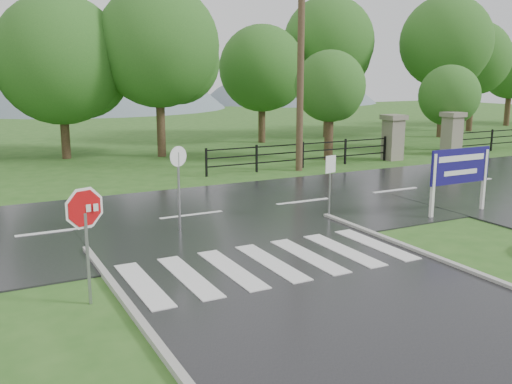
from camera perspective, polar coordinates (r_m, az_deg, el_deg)
ground at (r=9.44m, az=16.99°, el=-15.89°), size 120.00×120.00×0.00m
main_road at (r=17.49m, az=-6.47°, el=-2.44°), size 90.00×8.00×0.04m
crosswalk at (r=13.11m, az=1.51°, el=-7.03°), size 6.50×2.80×0.02m
pillar_west at (r=29.13m, az=13.54°, el=5.43°), size 1.00×1.00×2.24m
pillar_east at (r=31.89m, az=19.01°, el=5.66°), size 1.00×1.00×2.24m
fence_west at (r=26.07m, az=4.71°, el=3.99°), size 9.58×0.08×1.20m
hills at (r=74.18m, az=-19.16°, el=-4.24°), size 102.00×48.00×48.00m
treeline at (r=30.95m, az=-14.14°, el=3.57°), size 83.20×5.20×10.00m
stop_sign at (r=10.96m, az=-16.72°, el=-2.48°), size 1.01×0.38×2.40m
estate_billboard at (r=18.42m, az=19.74°, el=2.16°), size 2.35×0.10×2.06m
reg_sign_small at (r=17.02m, az=7.43°, el=1.86°), size 0.42×0.12×1.91m
reg_sign_round at (r=15.49m, az=-7.74°, el=1.31°), size 0.53×0.20×2.38m
utility_pole_east at (r=25.12m, az=4.48°, el=12.43°), size 1.59×0.30×8.94m
entrance_tree_left at (r=28.43m, az=7.42°, el=10.41°), size 3.48×3.48×5.36m
entrance_tree_right at (r=33.64m, az=18.77°, el=9.10°), size 3.35×3.35×4.70m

